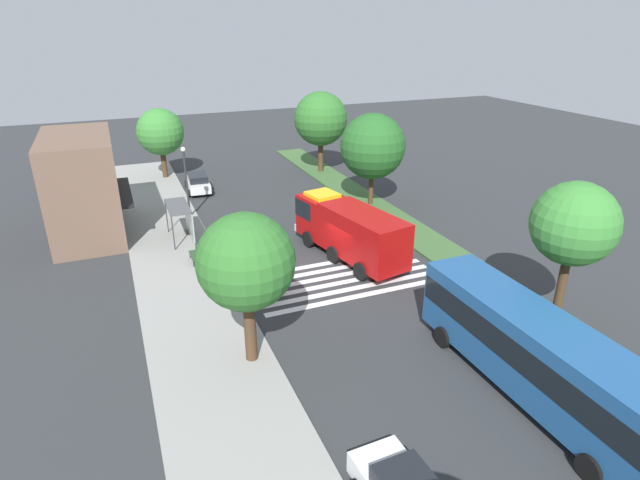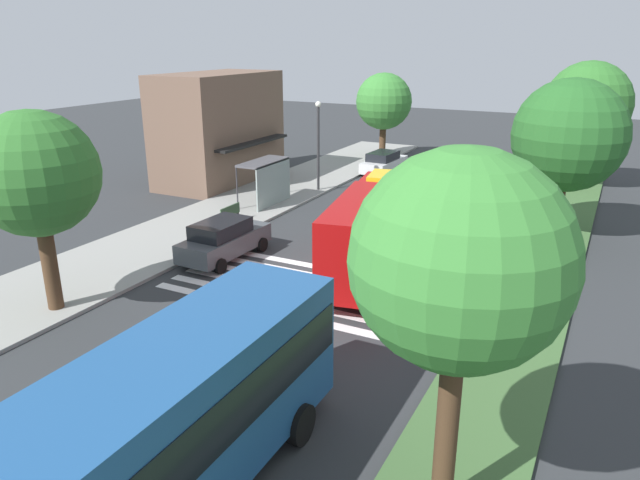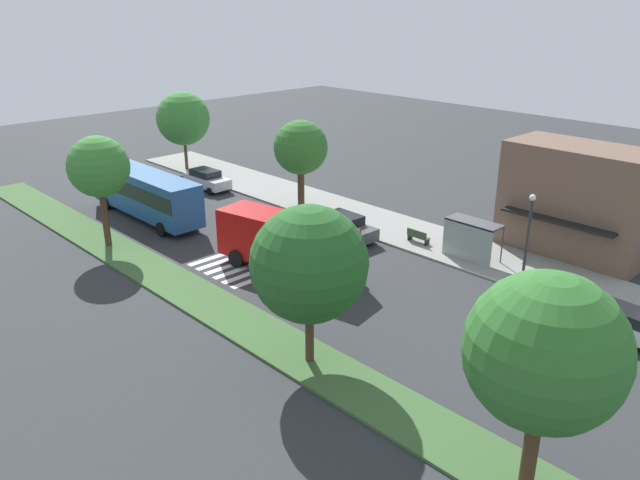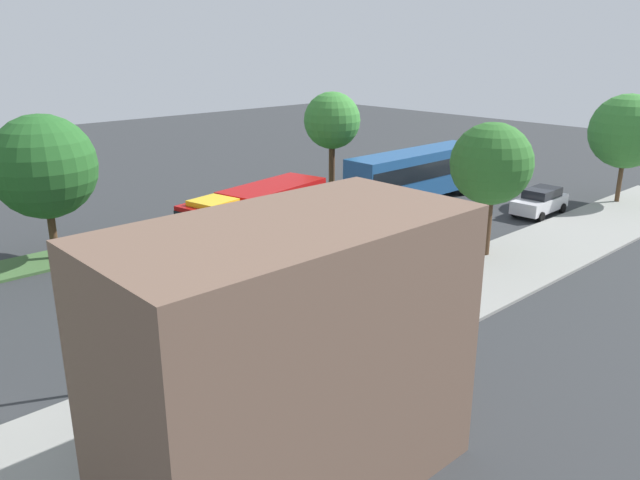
% 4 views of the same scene
% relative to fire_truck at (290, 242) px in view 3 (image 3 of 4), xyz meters
% --- Properties ---
extents(ground_plane, '(120.00, 120.00, 0.00)m').
position_rel_fire_truck_xyz_m(ground_plane, '(-1.16, 1.56, -1.97)').
color(ground_plane, '#2D3033').
extents(sidewalk, '(60.00, 5.41, 0.14)m').
position_rel_fire_truck_xyz_m(sidewalk, '(-1.16, 10.37, -1.90)').
color(sidewalk, gray).
rests_on(sidewalk, ground_plane).
extents(median_strip, '(60.00, 3.00, 0.14)m').
position_rel_fire_truck_xyz_m(median_strip, '(-1.16, -6.04, -1.90)').
color(median_strip, '#3D6033').
rests_on(median_strip, ground_plane).
extents(crosswalk, '(4.95, 10.98, 0.01)m').
position_rel_fire_truck_xyz_m(crosswalk, '(-2.85, 1.56, -1.97)').
color(crosswalk, silver).
rests_on(crosswalk, ground_plane).
extents(fire_truck, '(9.48, 4.28, 3.51)m').
position_rel_fire_truck_xyz_m(fire_truck, '(0.00, 0.00, 0.00)').
color(fire_truck, '#A50C0C').
rests_on(fire_truck, ground_plane).
extents(parked_car_west, '(4.64, 2.19, 1.71)m').
position_rel_fire_truck_xyz_m(parked_car_west, '(-18.29, 6.46, -1.09)').
color(parked_car_west, silver).
rests_on(parked_car_west, ground_plane).
extents(parked_car_mid, '(4.63, 2.12, 1.75)m').
position_rel_fire_truck_xyz_m(parked_car_mid, '(-1.57, 6.47, -1.08)').
color(parked_car_mid, '#474C51').
rests_on(parked_car_mid, ground_plane).
extents(parked_car_east, '(4.54, 2.16, 1.60)m').
position_rel_fire_truck_xyz_m(parked_car_east, '(17.39, 6.47, -1.14)').
color(parked_car_east, silver).
rests_on(parked_car_east, ground_plane).
extents(transit_bus, '(11.82, 2.88, 3.58)m').
position_rel_fire_truck_xyz_m(transit_bus, '(-14.98, -1.19, 0.14)').
color(transit_bus, navy).
rests_on(transit_bus, ground_plane).
extents(bus_stop_shelter, '(3.50, 1.40, 2.46)m').
position_rel_fire_truck_xyz_m(bus_stop_shelter, '(6.55, 9.23, -0.09)').
color(bus_stop_shelter, '#4C4C51').
rests_on(bus_stop_shelter, sidewalk).
extents(bench_near_shelter, '(1.60, 0.50, 0.90)m').
position_rel_fire_truck_xyz_m(bench_near_shelter, '(2.55, 9.22, -1.38)').
color(bench_near_shelter, '#2D472D').
rests_on(bench_near_shelter, sidewalk).
extents(street_lamp, '(0.36, 0.36, 5.42)m').
position_rel_fire_truck_xyz_m(street_lamp, '(10.82, 8.26, 1.41)').
color(street_lamp, '#2D2D30').
rests_on(street_lamp, sidewalk).
extents(storefront_building, '(8.99, 5.29, 7.06)m').
position_rel_fire_truck_xyz_m(storefront_building, '(10.32, 15.31, 1.55)').
color(storefront_building, brown).
rests_on(storefront_building, ground_plane).
extents(sidewalk_tree_far_west, '(4.98, 4.98, 7.35)m').
position_rel_fire_truck_xyz_m(sidewalk_tree_far_west, '(-24.96, 8.66, 3.02)').
color(sidewalk_tree_far_west, '#513823').
rests_on(sidewalk_tree_far_west, sidewalk).
extents(sidewalk_tree_west, '(4.16, 4.16, 6.88)m').
position_rel_fire_truck_xyz_m(sidewalk_tree_west, '(-8.54, 8.66, 2.93)').
color(sidewalk_tree_west, '#47301E').
rests_on(sidewalk_tree_west, sidewalk).
extents(median_tree_far_west, '(3.94, 3.94, 7.35)m').
position_rel_fire_truck_xyz_m(median_tree_far_west, '(-11.53, -6.04, 3.50)').
color(median_tree_far_west, '#47301E').
rests_on(median_tree_far_west, median_strip).
extents(median_tree_west, '(5.18, 5.18, 7.36)m').
position_rel_fire_truck_xyz_m(median_tree_west, '(8.23, -6.04, 2.92)').
color(median_tree_west, '#47301E').
rests_on(median_tree_west, median_strip).
extents(median_tree_center, '(5.17, 5.17, 7.76)m').
position_rel_fire_truck_xyz_m(median_tree_center, '(19.02, -6.04, 3.31)').
color(median_tree_center, '#47301E').
rests_on(median_tree_center, median_strip).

